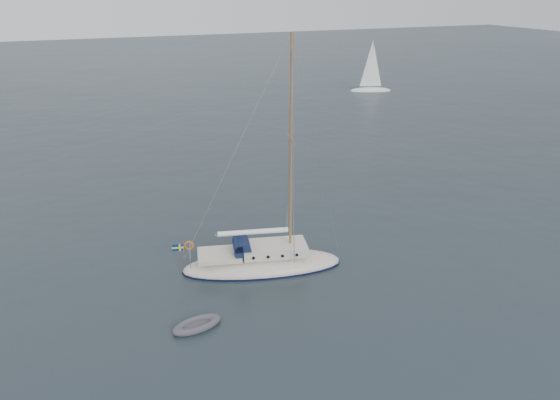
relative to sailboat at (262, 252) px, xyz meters
name	(u,v)px	position (x,y,z in m)	size (l,w,h in m)	color
ground	(275,289)	(-0.23, -2.49, -1.04)	(300.00, 300.00, 0.00)	black
sailboat	(262,252)	(0.00, 0.00, 0.00)	(9.62, 2.88, 13.69)	beige
dinghy	(197,325)	(-4.98, -4.30, -0.88)	(2.48, 1.12, 0.36)	#4A494E
distant_yacht_b	(372,67)	(34.52, 45.17, 2.48)	(6.21, 3.31, 8.23)	white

